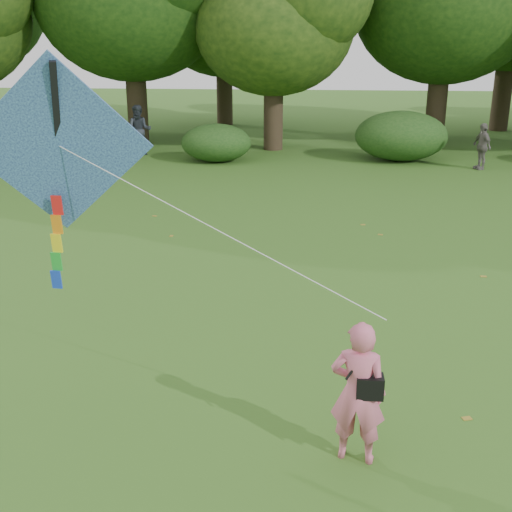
# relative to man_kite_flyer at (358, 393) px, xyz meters

# --- Properties ---
(ground) EXTENTS (100.00, 100.00, 0.00)m
(ground) POSITION_rel_man_kite_flyer_xyz_m (-0.11, 0.70, -0.86)
(ground) COLOR #265114
(ground) RESTS_ON ground
(man_kite_flyer) EXTENTS (0.70, 0.53, 1.72)m
(man_kite_flyer) POSITION_rel_man_kite_flyer_xyz_m (0.00, 0.00, 0.00)
(man_kite_flyer) COLOR #D76581
(man_kite_flyer) RESTS_ON ground
(bystander_left) EXTENTS (1.05, 0.87, 1.97)m
(bystander_left) POSITION_rel_man_kite_flyer_xyz_m (-7.34, 18.93, 0.12)
(bystander_left) COLOR #292E37
(bystander_left) RESTS_ON ground
(bystander_right) EXTENTS (0.71, 1.04, 1.64)m
(bystander_right) POSITION_rel_man_kite_flyer_xyz_m (5.55, 17.14, -0.04)
(bystander_right) COLOR slate
(bystander_right) RESTS_ON ground
(crossbody_bag) EXTENTS (0.43, 0.20, 0.70)m
(crossbody_bag) POSITION_rel_man_kite_flyer_xyz_m (0.12, -0.03, 0.11)
(crossbody_bag) COLOR black
(crossbody_bag) RESTS_ON ground
(flying_kite) EXTENTS (5.17, 1.94, 3.11)m
(flying_kite) POSITION_rel_man_kite_flyer_xyz_m (-3.75, 1.49, 2.41)
(flying_kite) COLOR #296FB2
(flying_kite) RESTS_ON ground
(tree_line) EXTENTS (54.70, 15.30, 9.48)m
(tree_line) POSITION_rel_man_kite_flyer_xyz_m (1.56, 23.58, 4.74)
(tree_line) COLOR #3A2D1E
(tree_line) RESTS_ON ground
(shrub_band) EXTENTS (39.15, 3.22, 1.88)m
(shrub_band) POSITION_rel_man_kite_flyer_xyz_m (-0.83, 18.30, -0.01)
(shrub_band) COLOR #264919
(shrub_band) RESTS_ON ground
(fallen_leaves) EXTENTS (10.46, 11.39, 0.01)m
(fallen_leaves) POSITION_rel_man_kite_flyer_xyz_m (0.26, 4.65, -0.86)
(fallen_leaves) COLOR olive
(fallen_leaves) RESTS_ON ground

